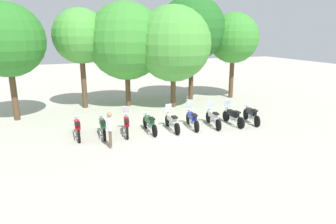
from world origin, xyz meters
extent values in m
plane|color=#BCB7A8|center=(0.00, 0.00, 0.00)|extent=(80.00, 80.00, 0.00)
cylinder|color=black|center=(-4.90, 1.48, 0.32)|extent=(0.12, 0.64, 0.64)
cylinder|color=black|center=(-4.95, -0.07, 0.32)|extent=(0.12, 0.64, 0.64)
cube|color=silver|center=(-4.90, 1.48, 0.66)|extent=(0.13, 0.36, 0.04)
cube|color=red|center=(-4.92, 0.75, 0.67)|extent=(0.29, 0.96, 0.30)
cube|color=silver|center=(-4.93, 0.70, 0.40)|extent=(0.23, 0.41, 0.24)
cube|color=black|center=(-4.94, 0.35, 0.86)|extent=(0.26, 0.45, 0.08)
cylinder|color=silver|center=(-4.90, 1.39, 0.64)|extent=(0.06, 0.23, 0.64)
cylinder|color=silver|center=(-4.90, 1.30, 0.97)|extent=(0.62, 0.06, 0.04)
sphere|color=silver|center=(-4.90, 1.43, 0.85)|extent=(0.17, 0.17, 0.16)
cylinder|color=silver|center=(-5.10, 0.41, 0.34)|extent=(0.10, 0.70, 0.07)
cylinder|color=black|center=(-3.63, 1.20, 0.32)|extent=(0.15, 0.65, 0.64)
cylinder|color=black|center=(-3.76, -0.34, 0.32)|extent=(0.15, 0.65, 0.64)
cube|color=silver|center=(-3.63, 1.20, 0.66)|extent=(0.15, 0.37, 0.04)
cube|color=#1E6033|center=(-3.69, 0.48, 0.67)|extent=(0.34, 0.97, 0.30)
cube|color=silver|center=(-3.69, 0.43, 0.40)|extent=(0.25, 0.42, 0.24)
cube|color=black|center=(-3.72, 0.08, 0.86)|extent=(0.28, 0.46, 0.08)
cylinder|color=silver|center=(-3.64, 1.11, 0.64)|extent=(0.07, 0.23, 0.64)
cylinder|color=silver|center=(-3.64, 1.02, 0.97)|extent=(0.62, 0.09, 0.04)
sphere|color=silver|center=(-3.63, 1.15, 0.85)|extent=(0.17, 0.17, 0.16)
cylinder|color=silver|center=(-3.88, 0.14, 0.34)|extent=(0.13, 0.70, 0.07)
cylinder|color=black|center=(-2.30, 1.04, 0.32)|extent=(0.23, 0.65, 0.64)
cylinder|color=black|center=(-2.63, -0.48, 0.32)|extent=(0.23, 0.65, 0.64)
cube|color=silver|center=(-2.30, 1.04, 0.66)|extent=(0.19, 0.38, 0.04)
cube|color=red|center=(-2.45, 0.33, 0.67)|extent=(0.46, 0.98, 0.30)
cube|color=silver|center=(-2.46, 0.28, 0.40)|extent=(0.30, 0.44, 0.24)
cube|color=black|center=(-2.54, -0.06, 0.86)|extent=(0.33, 0.48, 0.08)
cylinder|color=silver|center=(-2.32, 0.95, 0.64)|extent=(0.10, 0.23, 0.64)
cylinder|color=silver|center=(-2.34, 0.86, 0.97)|extent=(0.61, 0.17, 0.04)
sphere|color=silver|center=(-2.31, 0.99, 0.85)|extent=(0.19, 0.19, 0.16)
cylinder|color=silver|center=(-2.68, 0.02, 0.34)|extent=(0.22, 0.70, 0.07)
cube|color=silver|center=(-2.32, 0.92, 1.17)|extent=(0.38, 0.21, 0.39)
cylinder|color=black|center=(-1.22, 0.86, 0.32)|extent=(0.11, 0.64, 0.64)
cylinder|color=black|center=(-1.24, -0.69, 0.32)|extent=(0.11, 0.64, 0.64)
cube|color=silver|center=(-1.22, 0.86, 0.66)|extent=(0.12, 0.36, 0.04)
cube|color=#1E6033|center=(-1.23, 0.14, 0.67)|extent=(0.27, 0.95, 0.30)
cube|color=silver|center=(-1.23, 0.09, 0.40)|extent=(0.22, 0.40, 0.24)
cube|color=black|center=(-1.23, -0.26, 0.86)|extent=(0.24, 0.44, 0.08)
cylinder|color=silver|center=(-1.23, 0.77, 0.64)|extent=(0.05, 0.23, 0.64)
cylinder|color=silver|center=(-1.23, 0.68, 0.97)|extent=(0.62, 0.04, 0.04)
sphere|color=silver|center=(-1.23, 0.81, 0.85)|extent=(0.16, 0.16, 0.16)
cylinder|color=silver|center=(-1.39, -0.21, 0.34)|extent=(0.08, 0.70, 0.07)
cylinder|color=black|center=(0.04, 0.67, 0.32)|extent=(0.14, 0.64, 0.64)
cylinder|color=black|center=(-0.04, -0.88, 0.32)|extent=(0.14, 0.64, 0.64)
cube|color=silver|center=(0.04, 0.67, 0.66)|extent=(0.14, 0.37, 0.04)
cube|color=silver|center=(0.00, -0.06, 0.67)|extent=(0.31, 0.96, 0.30)
cube|color=silver|center=(0.00, -0.11, 0.40)|extent=(0.24, 0.41, 0.24)
cube|color=black|center=(-0.02, -0.46, 0.86)|extent=(0.26, 0.45, 0.08)
cylinder|color=silver|center=(0.04, 0.58, 0.64)|extent=(0.06, 0.23, 0.64)
cylinder|color=silver|center=(0.03, 0.49, 0.97)|extent=(0.62, 0.07, 0.04)
sphere|color=silver|center=(0.04, 0.62, 0.85)|extent=(0.17, 0.17, 0.16)
cylinder|color=silver|center=(-0.18, -0.40, 0.34)|extent=(0.11, 0.70, 0.07)
cube|color=silver|center=(0.04, 0.55, 1.17)|extent=(0.37, 0.15, 0.39)
cylinder|color=black|center=(1.36, 0.65, 0.32)|extent=(0.20, 0.65, 0.64)
cylinder|color=black|center=(1.11, -0.88, 0.32)|extent=(0.20, 0.65, 0.64)
cube|color=silver|center=(1.36, 0.65, 0.66)|extent=(0.18, 0.37, 0.04)
cube|color=navy|center=(1.24, -0.07, 0.67)|extent=(0.41, 0.98, 0.30)
cube|color=silver|center=(1.23, -0.12, 0.40)|extent=(0.28, 0.43, 0.24)
cube|color=black|center=(1.17, -0.46, 0.86)|extent=(0.31, 0.47, 0.08)
cylinder|color=silver|center=(1.34, 0.56, 0.64)|extent=(0.09, 0.23, 0.64)
cylinder|color=silver|center=(1.33, 0.47, 0.97)|extent=(0.62, 0.14, 0.04)
sphere|color=silver|center=(1.35, 0.60, 0.85)|extent=(0.18, 0.18, 0.16)
cylinder|color=silver|center=(1.02, -0.39, 0.34)|extent=(0.18, 0.70, 0.07)
cube|color=silver|center=(1.34, 0.53, 1.17)|extent=(0.38, 0.19, 0.39)
cylinder|color=black|center=(2.59, 0.43, 0.32)|extent=(0.20, 0.65, 0.64)
cylinder|color=black|center=(2.34, -1.10, 0.32)|extent=(0.20, 0.65, 0.64)
cube|color=silver|center=(2.59, 0.43, 0.66)|extent=(0.18, 0.37, 0.04)
cube|color=silver|center=(2.47, -0.28, 0.67)|extent=(0.41, 0.98, 0.30)
cube|color=silver|center=(2.46, -0.33, 0.40)|extent=(0.28, 0.43, 0.24)
cube|color=black|center=(2.41, -0.68, 0.86)|extent=(0.31, 0.47, 0.08)
cylinder|color=silver|center=(2.57, 0.35, 0.64)|extent=(0.09, 0.23, 0.64)
cylinder|color=silver|center=(2.56, 0.26, 0.97)|extent=(0.62, 0.13, 0.04)
sphere|color=silver|center=(2.58, 0.38, 0.85)|extent=(0.18, 0.18, 0.16)
cylinder|color=silver|center=(2.26, -0.60, 0.34)|extent=(0.18, 0.70, 0.07)
cube|color=silver|center=(2.57, 0.32, 1.17)|extent=(0.38, 0.19, 0.39)
cylinder|color=black|center=(3.71, 0.27, 0.32)|extent=(0.12, 0.64, 0.64)
cylinder|color=black|center=(3.68, -1.28, 0.32)|extent=(0.12, 0.64, 0.64)
cube|color=silver|center=(3.71, 0.27, 0.66)|extent=(0.13, 0.36, 0.04)
cube|color=black|center=(3.70, -0.45, 0.67)|extent=(0.28, 0.96, 0.30)
cube|color=silver|center=(3.69, -0.50, 0.40)|extent=(0.23, 0.41, 0.24)
cube|color=black|center=(3.69, -0.85, 0.86)|extent=(0.25, 0.45, 0.08)
cylinder|color=silver|center=(3.71, 0.18, 0.64)|extent=(0.06, 0.23, 0.64)
cylinder|color=silver|center=(3.71, 0.09, 0.97)|extent=(0.62, 0.05, 0.04)
sphere|color=silver|center=(3.71, 0.22, 0.85)|extent=(0.16, 0.16, 0.16)
cylinder|color=silver|center=(3.53, -0.80, 0.34)|extent=(0.09, 0.70, 0.07)
cube|color=silver|center=(3.71, 0.15, 1.17)|extent=(0.36, 0.14, 0.39)
cylinder|color=black|center=(5.10, 0.17, 0.32)|extent=(0.24, 0.65, 0.64)
cylinder|color=black|center=(4.75, -1.34, 0.32)|extent=(0.24, 0.65, 0.64)
cube|color=silver|center=(5.10, 0.17, 0.66)|extent=(0.20, 0.38, 0.04)
cube|color=black|center=(4.94, -0.53, 0.67)|extent=(0.47, 0.98, 0.30)
cube|color=silver|center=(4.93, -0.58, 0.40)|extent=(0.30, 0.44, 0.24)
cube|color=black|center=(4.85, -0.92, 0.86)|extent=(0.33, 0.48, 0.08)
cylinder|color=silver|center=(5.08, 0.08, 0.64)|extent=(0.10, 0.23, 0.64)
cylinder|color=silver|center=(5.06, 0.00, 0.97)|extent=(0.61, 0.17, 0.04)
sphere|color=silver|center=(5.09, 0.12, 0.85)|extent=(0.19, 0.19, 0.16)
cylinder|color=silver|center=(4.70, -0.84, 0.34)|extent=(0.23, 0.70, 0.07)
cylinder|color=brown|center=(-3.64, -1.26, 0.42)|extent=(0.14, 0.14, 0.84)
cylinder|color=brown|center=(-3.70, -1.42, 0.42)|extent=(0.14, 0.14, 0.84)
cube|color=silver|center=(-3.67, -1.34, 1.15)|extent=(0.27, 0.28, 0.63)
cylinder|color=silver|center=(-3.61, -1.19, 1.17)|extent=(0.10, 0.10, 0.60)
cylinder|color=silver|center=(-3.73, -1.49, 1.17)|extent=(0.10, 0.10, 0.60)
sphere|color=#A87A5B|center=(-3.67, -1.34, 1.61)|extent=(0.29, 0.29, 0.23)
cylinder|color=brown|center=(-8.04, 5.48, 1.65)|extent=(0.36, 0.36, 3.30)
sphere|color=#2D7A28|center=(-8.04, 5.48, 4.81)|extent=(4.31, 4.31, 4.31)
cylinder|color=brown|center=(-3.71, 7.06, 1.84)|extent=(0.36, 0.36, 3.69)
sphere|color=#4C9E3D|center=(-3.71, 7.06, 4.99)|extent=(3.73, 3.73, 3.73)
cylinder|color=brown|center=(-0.71, 6.43, 1.37)|extent=(0.36, 0.36, 2.75)
sphere|color=#3D8E33|center=(-0.71, 6.43, 4.63)|extent=(5.39, 5.39, 5.39)
cylinder|color=brown|center=(2.21, 4.88, 1.32)|extent=(0.36, 0.36, 2.64)
sphere|color=#4C9E3D|center=(2.21, 4.88, 4.47)|extent=(5.23, 5.23, 5.23)
cylinder|color=brown|center=(4.55, 6.70, 1.87)|extent=(0.36, 0.36, 3.74)
sphere|color=#236623|center=(4.55, 6.70, 5.51)|extent=(5.05, 5.05, 5.05)
cylinder|color=brown|center=(7.90, 6.03, 1.71)|extent=(0.36, 0.36, 3.42)
sphere|color=#3D8E33|center=(7.90, 6.03, 4.80)|extent=(3.96, 3.96, 3.96)
camera|label=1|loc=(-6.22, -14.56, 5.25)|focal=32.09mm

